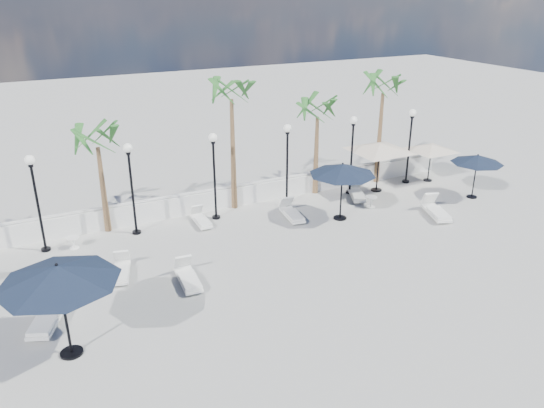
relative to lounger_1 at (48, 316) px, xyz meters
name	(u,v)px	position (x,y,z in m)	size (l,w,h in m)	color
ground	(284,288)	(7.33, -1.33, -0.26)	(100.00, 100.00, 0.00)	#9B9A96
balustrade	(208,201)	(7.33, 6.17, 0.21)	(26.00, 0.30, 1.01)	silver
lamppost_1	(35,190)	(0.33, 5.17, 2.23)	(0.36, 0.36, 3.84)	black
lamppost_2	(131,176)	(3.83, 5.17, 2.23)	(0.36, 0.36, 3.84)	black
lamppost_3	(214,164)	(7.33, 5.17, 2.23)	(0.36, 0.36, 3.84)	black
lamppost_4	(287,154)	(10.83, 5.17, 2.23)	(0.36, 0.36, 3.84)	black
lamppost_5	(352,144)	(14.33, 5.17, 2.23)	(0.36, 0.36, 3.84)	black
lamppost_6	(410,136)	(17.83, 5.17, 2.23)	(0.36, 0.36, 3.84)	black
palm_1	(97,144)	(2.83, 5.97, 3.50)	(2.60, 2.60, 4.70)	brown
palm_2	(231,96)	(8.53, 5.97, 4.86)	(2.60, 2.60, 6.10)	brown
palm_3	(318,114)	(12.83, 5.97, 3.69)	(2.60, 2.60, 4.90)	brown
palm_4	(383,91)	(16.53, 5.97, 4.47)	(2.60, 2.60, 5.70)	brown
lounger_1	(48,316)	(0.00, 0.00, 0.00)	(1.39, 2.16, 0.77)	silver
lounger_2	(188,277)	(4.51, 0.39, -0.03)	(0.73, 1.89, 0.69)	silver
lounger_3	(121,270)	(2.56, 1.92, -0.04)	(0.97, 1.80, 0.64)	silver
lounger_4	(292,213)	(10.33, 3.73, -0.03)	(0.83, 1.90, 0.69)	silver
lounger_5	(201,219)	(6.54, 4.89, -0.05)	(0.57, 1.64, 0.61)	silver
lounger_6	(436,211)	(16.16, 1.11, 0.00)	(1.30, 2.15, 0.77)	silver
lounger_7	(357,193)	(14.27, 4.47, -0.03)	(1.28, 1.92, 0.69)	silver
side_table_1	(73,242)	(1.33, 4.87, 0.03)	(0.49, 0.49, 0.48)	silver
side_table_2	(371,201)	(14.17, 3.19, 0.06)	(0.54, 0.54, 0.53)	silver
parasol_navy_left	(58,275)	(0.43, -1.81, 2.25)	(3.23, 3.23, 2.85)	black
parasol_navy_mid	(343,170)	(12.20, 2.74, 2.00)	(2.87, 2.87, 2.58)	black
parasol_navy_right	(477,159)	(19.33, 2.08, 1.66)	(2.43, 2.43, 2.18)	black
parasol_cream_sq_a	(380,144)	(15.73, 4.87, 2.15)	(5.29, 5.29, 2.60)	black
parasol_cream_sq_b	(432,145)	(19.04, 4.87, 1.68)	(4.19, 4.19, 2.10)	black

